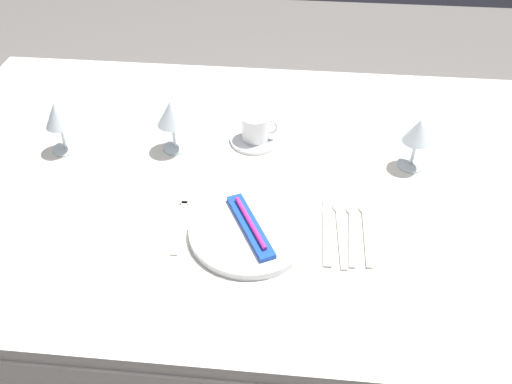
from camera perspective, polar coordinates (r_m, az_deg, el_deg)
ground_plane at (r=1.94m, az=0.23°, el=-15.41°), size 6.00×6.00×0.00m
dining_table at (r=1.44m, az=0.30°, el=-0.73°), size 1.80×1.11×0.74m
dinner_plate at (r=1.23m, az=-0.55°, el=-4.05°), size 0.27×0.27×0.02m
toothbrush_package at (r=1.21m, az=-0.55°, el=-3.49°), size 0.13×0.20×0.02m
fork_outer at (r=1.27m, az=-7.74°, el=-2.80°), size 0.03×0.20×0.00m
dinner_knife at (r=1.24m, az=7.34°, el=-4.22°), size 0.02×0.21×0.00m
spoon_soup at (r=1.26m, az=8.67°, el=-3.39°), size 0.03×0.22×0.01m
spoon_dessert at (r=1.27m, az=9.87°, el=-3.44°), size 0.03×0.20×0.01m
spoon_tea at (r=1.27m, az=11.31°, el=-3.38°), size 0.03×0.21×0.01m
saucer_left at (r=1.50m, az=-0.07°, el=5.48°), size 0.14×0.14×0.01m
coffee_cup_left at (r=1.48m, az=-0.00°, el=6.73°), size 0.10×0.08×0.07m
wine_glass_centre at (r=1.50m, az=-19.85°, el=7.26°), size 0.07×0.07×0.14m
wine_glass_left at (r=1.43m, az=-8.74°, el=7.89°), size 0.08×0.08×0.15m
wine_glass_right at (r=1.41m, az=16.42°, el=5.84°), size 0.07×0.07×0.14m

